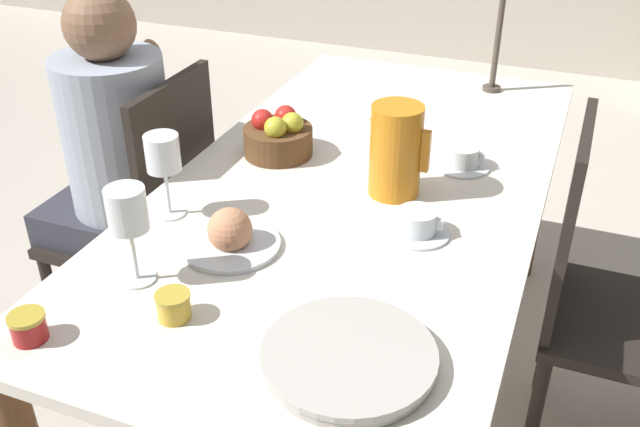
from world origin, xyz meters
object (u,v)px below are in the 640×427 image
object	(u,v)px
red_pitcher	(396,150)
fruit_bowl	(278,136)
teacup_near_person	(417,224)
teacup_across	(462,158)
wine_glass_water	(163,157)
bread_plate	(230,235)
jam_jar_red	(173,304)
chair_person_side	(149,221)
serving_tray	(349,357)
wine_glass_juice	(128,214)
person_seated	(111,157)
chair_opposite	(604,299)
jam_jar_amber	(28,326)
candlestick_tall	(497,45)

from	to	relation	value
red_pitcher	fruit_bowl	size ratio (longest dim) A/B	1.22
red_pitcher	teacup_near_person	distance (m)	0.22
fruit_bowl	teacup_across	bearing A→B (deg)	12.73
red_pitcher	fruit_bowl	bearing A→B (deg)	165.21
wine_glass_water	bread_plate	distance (m)	0.25
jam_jar_red	chair_person_side	bearing A→B (deg)	128.82
serving_tray	jam_jar_red	distance (m)	0.35
wine_glass_juice	fruit_bowl	xyz separation A→B (m)	(0.03, 0.64, -0.10)
teacup_near_person	teacup_across	xyz separation A→B (m)	(0.02, 0.37, 0.00)
person_seated	serving_tray	size ratio (longest dim) A/B	3.84
chair_opposite	teacup_near_person	distance (m)	0.57
chair_person_side	jam_jar_red	xyz separation A→B (m)	(0.50, -0.62, 0.28)
person_seated	jam_jar_amber	xyz separation A→B (m)	(0.38, -0.76, 0.07)
wine_glass_water	jam_jar_red	bearing A→B (deg)	-56.82
chair_opposite	wine_glass_juice	world-z (taller)	wine_glass_juice
wine_glass_water	teacup_near_person	size ratio (longest dim) A/B	1.33
chair_person_side	teacup_near_person	world-z (taller)	chair_person_side
jam_jar_red	candlestick_tall	distance (m)	1.47
jam_jar_amber	fruit_bowl	xyz separation A→B (m)	(0.10, 0.87, 0.02)
chair_opposite	wine_glass_juice	bearing A→B (deg)	-55.38
chair_opposite	jam_jar_amber	distance (m)	1.35
wine_glass_juice	jam_jar_red	distance (m)	0.20
jam_jar_amber	candlestick_tall	size ratio (longest dim) A/B	0.18
person_seated	candlestick_tall	size ratio (longest dim) A/B	3.13
fruit_bowl	wine_glass_water	bearing A→B (deg)	-105.35
chair_person_side	fruit_bowl	distance (m)	0.50
person_seated	fruit_bowl	distance (m)	0.50
chair_opposite	wine_glass_juice	size ratio (longest dim) A/B	4.54
wine_glass_juice	teacup_across	xyz separation A→B (m)	(0.51, 0.75, -0.13)
chair_person_side	serving_tray	size ratio (longest dim) A/B	3.10
teacup_across	teacup_near_person	bearing A→B (deg)	-93.88
serving_tray	wine_glass_water	bearing A→B (deg)	149.80
chair_opposite	serving_tray	distance (m)	0.88
wine_glass_juice	bread_plate	xyz separation A→B (m)	(0.12, 0.18, -0.13)
candlestick_tall	teacup_across	bearing A→B (deg)	-87.68
serving_tray	fruit_bowl	size ratio (longest dim) A/B	1.65
serving_tray	bread_plate	world-z (taller)	bread_plate
red_pitcher	candlestick_tall	xyz separation A→B (m)	(0.10, 0.80, 0.04)
chair_person_side	bread_plate	size ratio (longest dim) A/B	4.40
candlestick_tall	bread_plate	bearing A→B (deg)	-107.36
person_seated	teacup_across	size ratio (longest dim) A/B	7.82
chair_opposite	fruit_bowl	xyz separation A→B (m)	(-0.90, 0.00, 0.30)
red_pitcher	candlestick_tall	world-z (taller)	candlestick_tall
fruit_bowl	candlestick_tall	world-z (taller)	candlestick_tall
teacup_across	serving_tray	distance (m)	0.83
fruit_bowl	candlestick_tall	bearing A→B (deg)	56.89
person_seated	fruit_bowl	size ratio (longest dim) A/B	6.32
red_pitcher	chair_person_side	bearing A→B (deg)	-179.48
teacup_across	candlestick_tall	size ratio (longest dim) A/B	0.40
wine_glass_juice	jam_jar_red	size ratio (longest dim) A/B	3.15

